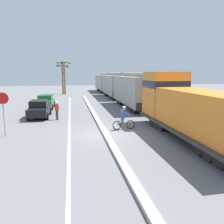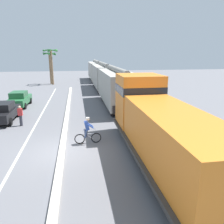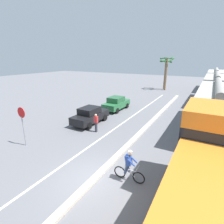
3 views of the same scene
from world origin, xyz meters
TOP-DOWN VIEW (x-y plane):
  - ground_plane at (0.00, 0.00)m, footprint 120.00×120.00m
  - median_curb at (0.00, 6.00)m, footprint 0.36×36.00m
  - lane_stripe at (-2.40, 6.00)m, footprint 0.14×36.00m
  - locomotive at (5.19, -1.53)m, footprint 3.10×11.61m
  - hopper_car_lead at (5.19, 10.63)m, footprint 2.90×10.60m
  - hopper_car_middle at (5.19, 22.23)m, footprint 2.90×10.60m
  - hopper_car_trailing at (5.19, 33.83)m, footprint 2.90×10.60m
  - parked_car_black at (-5.14, 6.73)m, footprint 1.88×4.22m
  - parked_car_green at (-5.14, 12.08)m, footprint 1.90×4.23m
  - cyclist at (1.55, 0.92)m, footprint 1.71×0.48m
  - palm_tree_near at (-3.67, 30.00)m, footprint 2.71×2.78m
  - palm_tree_far at (-3.27, 29.00)m, footprint 2.65×2.75m
  - pedestrian_by_cars at (-3.47, 5.26)m, footprint 0.34×0.22m

SIDE VIEW (x-z plane):
  - ground_plane at x=0.00m, z-range 0.00..0.00m
  - lane_stripe at x=-2.40m, z-range 0.00..0.01m
  - median_curb at x=0.00m, z-range 0.00..0.16m
  - parked_car_black at x=-5.14m, z-range 0.01..1.63m
  - parked_car_green at x=-5.14m, z-range 0.01..1.63m
  - cyclist at x=1.55m, z-range -0.04..1.67m
  - pedestrian_by_cars at x=-3.47m, z-range 0.04..1.66m
  - locomotive at x=5.19m, z-range -0.30..3.90m
  - hopper_car_lead at x=5.19m, z-range -0.01..4.17m
  - hopper_car_middle at x=5.19m, z-range -0.01..4.17m
  - hopper_car_trailing at x=5.19m, z-range -0.01..4.17m
  - palm_tree_near at x=-3.67m, z-range 1.49..7.40m
  - palm_tree_far at x=-3.27m, z-range 1.47..7.89m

